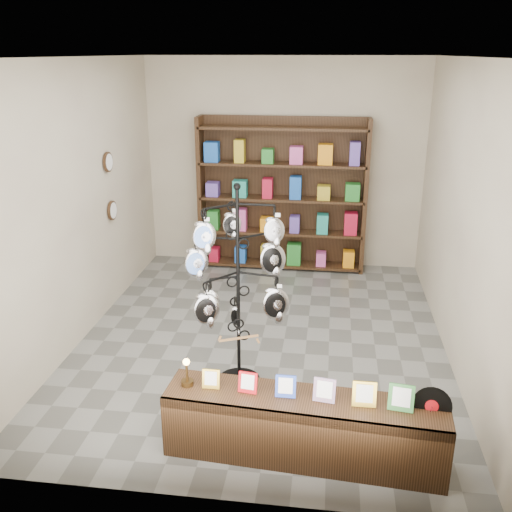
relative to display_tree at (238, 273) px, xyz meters
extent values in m
plane|color=slate|center=(0.12, 0.92, -1.14)|extent=(5.00, 5.00, 0.00)
plane|color=beige|center=(0.12, 3.42, 0.36)|extent=(4.00, 0.00, 4.00)
plane|color=beige|center=(0.12, -1.58, 0.36)|extent=(4.00, 0.00, 4.00)
plane|color=beige|center=(-1.88, 0.92, 0.36)|extent=(0.00, 5.00, 5.00)
plane|color=beige|center=(2.12, 0.92, 0.36)|extent=(0.00, 5.00, 5.00)
plane|color=white|center=(0.12, 0.92, 1.86)|extent=(5.00, 5.00, 0.00)
cylinder|color=black|center=(0.00, 0.00, -1.13)|extent=(0.52, 0.52, 0.03)
cylinder|color=black|center=(0.00, 0.00, -0.18)|extent=(0.04, 0.04, 1.93)
sphere|color=black|center=(0.00, 0.00, 0.80)|extent=(0.06, 0.06, 0.06)
ellipsoid|color=silver|center=(-0.07, 0.19, -0.54)|extent=(0.11, 0.07, 0.20)
cube|color=#BA804D|center=(0.05, -0.27, -0.53)|extent=(0.34, 0.17, 0.04)
cube|color=black|center=(0.68, -1.02, -0.87)|extent=(2.21, 0.60, 0.54)
cube|color=gold|center=(-0.06, -0.97, -0.53)|extent=(0.14, 0.06, 0.16)
cube|color=red|center=(0.23, -0.99, -0.52)|extent=(0.15, 0.06, 0.17)
cube|color=#263FA5|center=(0.53, -1.01, -0.52)|extent=(0.16, 0.07, 0.18)
cube|color=#E54C33|center=(0.83, -1.03, -0.51)|extent=(0.17, 0.07, 0.19)
cube|color=gold|center=(1.12, -1.06, -0.51)|extent=(0.18, 0.07, 0.20)
cube|color=#337233|center=(1.39, -1.08, -0.50)|extent=(0.19, 0.07, 0.21)
cylinder|color=black|center=(1.62, -1.04, -0.58)|extent=(0.30, 0.09, 0.29)
cylinder|color=red|center=(1.62, -1.05, -0.58)|extent=(0.10, 0.03, 0.10)
cylinder|color=#3F2A12|center=(-0.26, -0.96, -0.59)|extent=(0.10, 0.10, 0.04)
cylinder|color=#3F2A12|center=(-0.26, -0.96, -0.50)|extent=(0.02, 0.02, 0.14)
sphere|color=#FFBF59|center=(-0.26, -0.96, -0.40)|extent=(0.06, 0.06, 0.06)
cube|color=black|center=(0.12, 3.36, -0.04)|extent=(2.40, 0.04, 2.20)
cube|color=black|center=(-1.06, 3.20, -0.04)|extent=(0.06, 0.36, 2.20)
cube|color=black|center=(1.30, 3.20, -0.04)|extent=(0.06, 0.36, 2.20)
cube|color=black|center=(0.12, 3.20, -1.09)|extent=(2.36, 0.36, 0.04)
cube|color=black|center=(0.12, 3.20, -0.59)|extent=(2.36, 0.36, 0.03)
cube|color=black|center=(0.12, 3.20, -0.09)|extent=(2.36, 0.36, 0.04)
cube|color=black|center=(0.12, 3.20, 0.41)|extent=(2.36, 0.36, 0.04)
cube|color=black|center=(0.12, 3.20, 0.91)|extent=(2.36, 0.36, 0.04)
cylinder|color=black|center=(-1.85, 1.72, 0.66)|extent=(0.03, 0.24, 0.24)
cylinder|color=black|center=(-1.85, 1.72, 0.06)|extent=(0.03, 0.24, 0.24)
camera|label=1|loc=(0.80, -4.79, 1.91)|focal=40.00mm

